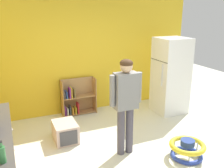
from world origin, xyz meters
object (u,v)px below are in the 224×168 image
at_px(standing_person, 126,99).
at_px(pet_carrier, 65,132).
at_px(refrigerator, 171,76).
at_px(baby_walker, 187,149).
at_px(green_glass_bottle, 2,154).
at_px(bookshelf, 76,99).

xyz_separation_m(standing_person, pet_carrier, (-0.85, 0.83, -0.81)).
distance_m(standing_person, pet_carrier, 1.44).
distance_m(refrigerator, standing_person, 2.19).
bearing_deg(baby_walker, standing_person, 148.69).
bearing_deg(standing_person, green_glass_bottle, -152.99).
relative_size(refrigerator, baby_walker, 2.95).
bearing_deg(green_glass_bottle, pet_carrier, 60.05).
relative_size(baby_walker, green_glass_bottle, 2.46).
distance_m(baby_walker, green_glass_bottle, 2.93).
height_order(baby_walker, green_glass_bottle, green_glass_bottle).
bearing_deg(refrigerator, green_glass_bottle, -149.08).
bearing_deg(pet_carrier, baby_walker, -38.12).
bearing_deg(pet_carrier, bookshelf, 64.61).
xyz_separation_m(standing_person, baby_walker, (0.89, -0.54, -0.84)).
bearing_deg(baby_walker, green_glass_bottle, -171.48).
bearing_deg(baby_walker, refrigerator, 63.09).
relative_size(refrigerator, green_glass_bottle, 7.24).
bearing_deg(refrigerator, baby_walker, -116.91).
bearing_deg(refrigerator, bookshelf, 160.68).
bearing_deg(standing_person, bookshelf, 98.67).
relative_size(bookshelf, green_glass_bottle, 3.46).
relative_size(standing_person, baby_walker, 2.74).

